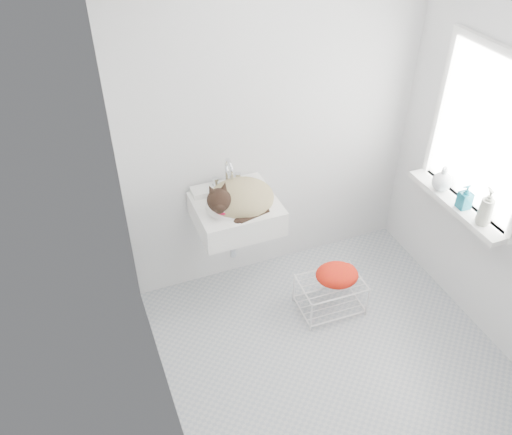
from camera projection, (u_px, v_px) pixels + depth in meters
name	position (u px, v px, depth m)	size (l,w,h in m)	color
floor	(328.00, 348.00, 3.67)	(2.20, 2.00, 0.02)	#ABAEAF
back_wall	(275.00, 123.00, 3.65)	(2.20, 0.02, 2.50)	silver
right_wall	(505.00, 163.00, 3.23)	(0.02, 2.00, 2.50)	silver
left_wall	(149.00, 250.00, 2.59)	(0.02, 2.00, 2.50)	silver
window_glass	(485.00, 134.00, 3.31)	(0.01, 0.80, 1.00)	white
window_frame	(483.00, 134.00, 3.31)	(0.04, 0.90, 1.10)	white
windowsill	(456.00, 204.00, 3.61)	(0.16, 0.88, 0.04)	white
sink	(236.00, 203.00, 3.58)	(0.56, 0.49, 0.23)	white
faucet	(227.00, 172.00, 3.63)	(0.20, 0.14, 0.20)	silver
cat	(238.00, 199.00, 3.55)	(0.48, 0.39, 0.30)	tan
wire_rack	(330.00, 293.00, 3.88)	(0.45, 0.31, 0.27)	silver
towel	(337.00, 278.00, 3.79)	(0.31, 0.22, 0.13)	#DE3F02
bottle_a	(481.00, 223.00, 3.40)	(0.08, 0.08, 0.22)	beige
bottle_b	(462.00, 207.00, 3.54)	(0.08, 0.08, 0.17)	#0F5F72
bottle_c	(440.00, 189.00, 3.72)	(0.14, 0.14, 0.18)	white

